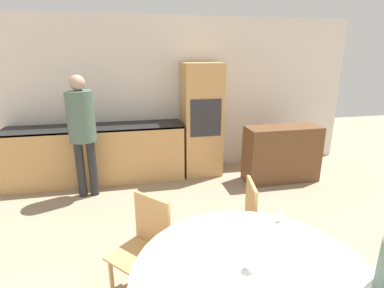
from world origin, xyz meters
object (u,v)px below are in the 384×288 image
at_px(chair_far_left, 145,243).
at_px(person_standing, 82,124).
at_px(chair_far_right, 240,221).
at_px(oven_unit, 201,120).
at_px(cup, 251,263).
at_px(sideboard, 282,154).

bearing_deg(chair_far_left, person_standing, 156.97).
height_order(chair_far_right, person_standing, person_standing).
distance_m(oven_unit, chair_far_left, 2.87).
bearing_deg(chair_far_right, oven_unit, -173.52).
bearing_deg(cup, chair_far_left, 128.41).
relative_size(oven_unit, sideboard, 1.56).
height_order(oven_unit, cup, oven_unit).
bearing_deg(cup, chair_far_right, 72.59).
relative_size(chair_far_right, cup, 9.99).
bearing_deg(chair_far_left, sideboard, 88.70).
bearing_deg(cup, person_standing, 115.01).
relative_size(sideboard, cup, 13.44).
height_order(oven_unit, sideboard, oven_unit).
relative_size(chair_far_left, cup, 9.99).
bearing_deg(oven_unit, cup, -98.63).
height_order(chair_far_right, cup, chair_far_right).
bearing_deg(chair_far_right, chair_far_left, -68.21).
bearing_deg(cup, sideboard, 58.32).
xyz_separation_m(oven_unit, chair_far_right, (-0.22, -2.44, -0.44)).
xyz_separation_m(chair_far_right, person_standing, (-1.62, 1.91, 0.58)).
bearing_deg(oven_unit, chair_far_left, -113.29).
height_order(chair_far_left, chair_far_right, same).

